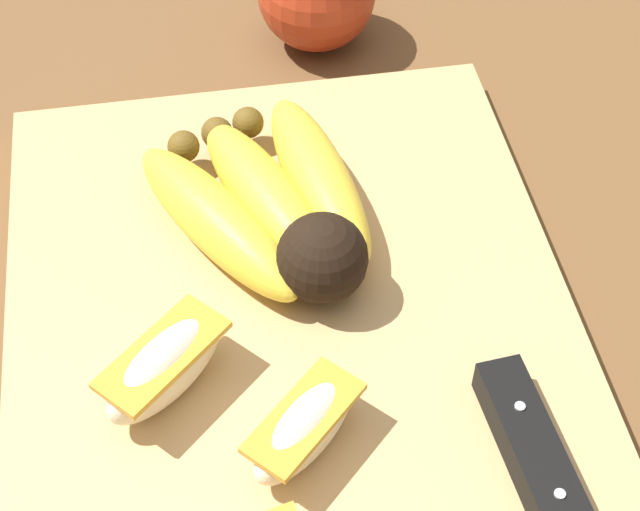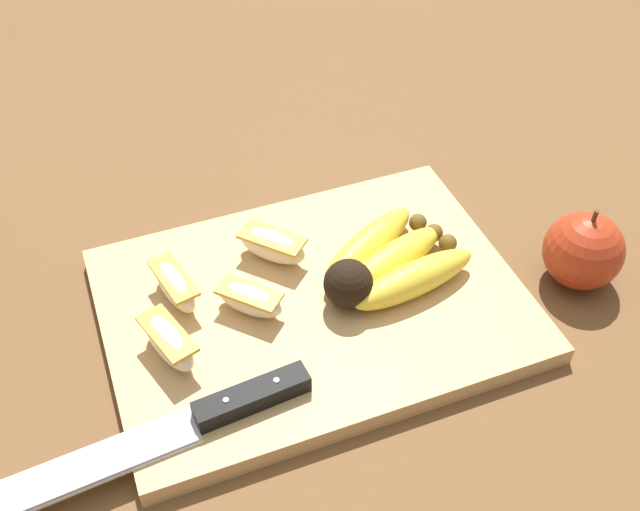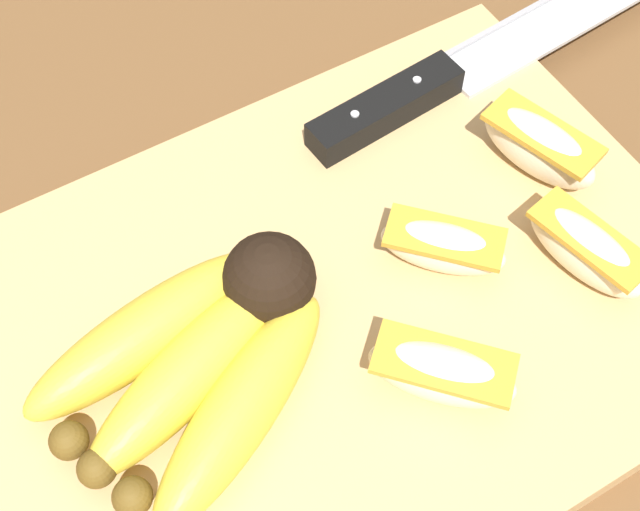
{
  "view_description": "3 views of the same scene",
  "coord_description": "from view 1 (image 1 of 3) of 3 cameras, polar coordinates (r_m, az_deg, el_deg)",
  "views": [
    {
      "loc": [
        -0.3,
        0.05,
        0.43
      ],
      "look_at": [
        0.02,
        -0.0,
        0.06
      ],
      "focal_mm": 57.34,
      "sensor_mm": 36.0,
      "label": 1
    },
    {
      "loc": [
        -0.17,
        -0.45,
        0.56
      ],
      "look_at": [
        0.02,
        0.03,
        0.05
      ],
      "focal_mm": 42.52,
      "sensor_mm": 36.0,
      "label": 2
    },
    {
      "loc": [
        0.12,
        0.2,
        0.43
      ],
      "look_at": [
        -0.0,
        -0.01,
        0.04
      ],
      "focal_mm": 51.22,
      "sensor_mm": 36.0,
      "label": 3
    }
  ],
  "objects": [
    {
      "name": "apple_wedge_near",
      "position": [
        0.46,
        -0.88,
        -9.59
      ],
      "size": [
        0.06,
        0.06,
        0.03
      ],
      "color": "#F4E5C1",
      "rests_on": "cutting_board"
    },
    {
      "name": "ground_plane",
      "position": [
        0.53,
        -0.17,
        -5.8
      ],
      "size": [
        6.0,
        6.0,
        0.0
      ],
      "primitive_type": "plane",
      "color": "brown"
    },
    {
      "name": "cutting_board",
      "position": [
        0.52,
        -1.4,
        -4.89
      ],
      "size": [
        0.39,
        0.29,
        0.02
      ],
      "primitive_type": "cube",
      "color": "tan",
      "rests_on": "ground_plane"
    },
    {
      "name": "apple_wedge_extra",
      "position": [
        0.48,
        -8.65,
        -6.16
      ],
      "size": [
        0.07,
        0.07,
        0.03
      ],
      "color": "#F4E5C1",
      "rests_on": "cutting_board"
    },
    {
      "name": "banana_bunch",
      "position": [
        0.54,
        -2.49,
        2.7
      ],
      "size": [
        0.16,
        0.13,
        0.05
      ],
      "color": "black",
      "rests_on": "cutting_board"
    }
  ]
}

